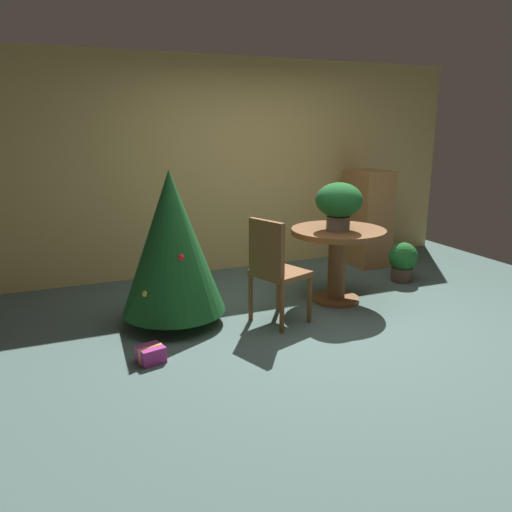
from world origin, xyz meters
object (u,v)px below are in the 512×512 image
Objects in this scene: round_dining_table at (338,249)px; holiday_tree at (172,242)px; wooden_cabinet at (367,218)px; potted_plant at (403,260)px; wooden_chair_left_near at (274,266)px; flower_vase at (339,202)px; gift_box_purple at (151,354)px.

holiday_tree is at bearing 178.06° from round_dining_table.
wooden_cabinet reaches higher than round_dining_table.
potted_plant is at bearing -93.50° from wooden_cabinet.
holiday_tree is at bearing -175.45° from potted_plant.
flower_vase is at bearing 18.40° from wooden_chair_left_near.
potted_plant is at bearing 15.97° from flower_vase.
potted_plant is (-0.05, -0.83, -0.36)m from wooden_cabinet.
wooden_chair_left_near is 0.70× the size of holiday_tree.
flower_vase is at bearing -135.38° from wooden_cabinet.
holiday_tree reaches higher than potted_plant.
round_dining_table is at bearing -135.57° from wooden_cabinet.
flower_vase reaches higher than round_dining_table.
round_dining_table is 1.59m from wooden_cabinet.
flower_vase is (-0.03, -0.04, 0.49)m from round_dining_table.
round_dining_table is 4.23× the size of gift_box_purple.
round_dining_table is 2.02× the size of flower_vase.
holiday_tree is 3.05m from wooden_cabinet.
wooden_chair_left_near is at bearing -23.82° from holiday_tree.
wooden_chair_left_near is 0.95m from holiday_tree.
flower_vase is 2.37m from gift_box_purple.
wooden_chair_left_near is 4.35× the size of gift_box_purple.
potted_plant is at bearing 16.48° from gift_box_purple.
holiday_tree is (-0.85, 0.38, 0.22)m from wooden_chair_left_near.
wooden_cabinet is (1.14, 1.11, 0.06)m from round_dining_table.
wooden_chair_left_near is at bearing -160.00° from round_dining_table.
wooden_chair_left_near is at bearing -161.60° from flower_vase.
wooden_chair_left_near is 2.46m from wooden_cabinet.
flower_vase reaches higher than wooden_chair_left_near.
holiday_tree is at bearing 176.76° from flower_vase.
flower_vase reaches higher than wooden_cabinet.
flower_vase is 1.72m from holiday_tree.
potted_plant is at bearing 14.56° from round_dining_table.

